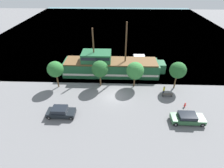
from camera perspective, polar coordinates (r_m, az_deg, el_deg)
ground_plane at (r=30.84m, az=0.68°, el=-3.93°), size 160.00×160.00×0.00m
water_surface at (r=71.01m, az=1.62°, el=18.18°), size 80.00×80.00×0.00m
pirate_ship at (r=36.51m, az=-0.71°, el=5.90°), size 20.79×4.83×10.82m
moored_boat_dockside at (r=42.84m, az=9.27°, el=7.95°), size 6.50×2.29×1.55m
parked_car_curb_front at (r=27.67m, az=-16.38°, el=-8.73°), size 4.21×1.92×1.55m
parked_car_curb_mid at (r=27.84m, az=23.42°, el=-10.22°), size 4.70×1.95×1.49m
fire_hydrant at (r=30.70m, az=22.73°, el=-6.27°), size 0.42×0.25×0.76m
bench_promenade_east at (r=31.94m, az=17.69°, el=-3.31°), size 1.66×0.45×0.85m
pedestrian_walking_near at (r=32.01m, az=16.53°, el=-1.99°), size 0.32×0.32×1.74m
tree_row_east at (r=32.83m, az=-18.02°, el=4.59°), size 2.89×2.89×5.21m
tree_row_mideast at (r=31.67m, az=-3.95°, el=4.88°), size 3.06×3.06×5.15m
tree_row_midwest at (r=31.90m, az=7.56°, el=4.31°), size 3.20×3.20×4.94m
tree_row_west at (r=33.08m, az=20.71°, el=4.20°), size 2.95×2.95×5.22m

